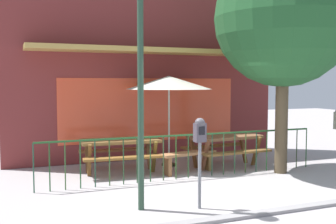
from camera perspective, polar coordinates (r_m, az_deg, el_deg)
name	(u,v)px	position (r m, az deg, el deg)	size (l,w,h in m)	color
ground	(229,199)	(7.49, 8.52, -12.02)	(40.00, 40.00, 0.00)	#A49D9E
pub_storefront	(148,52)	(11.24, -2.85, 8.49)	(7.63, 1.38, 5.91)	#40191A
patio_fence_front	(188,148)	(8.84, 2.88, -5.08)	(6.43, 0.04, 0.97)	#215024
picnic_table_left	(120,146)	(9.45, -6.73, -4.82)	(1.90, 1.50, 0.79)	brown
picnic_table_right	(225,142)	(10.15, 8.04, -4.22)	(1.88, 1.47, 0.79)	brown
patio_umbrella	(169,83)	(10.05, 0.13, 4.10)	(2.13, 2.13, 2.25)	black
patio_bench	(188,158)	(9.43, 2.88, -6.41)	(1.43, 0.56, 0.48)	#A26C43
parking_meter_near	(200,139)	(6.66, 4.50, -3.78)	(0.18, 0.17, 1.51)	slate
street_tree	(284,19)	(9.72, 15.94, 12.51)	(3.12, 3.12, 5.10)	brown
street_lamp	(140,57)	(6.54, -3.90, 7.69)	(0.28, 0.28, 3.78)	#2A4533
curb_edge	(259,215)	(6.73, 12.72, -13.96)	(10.68, 0.20, 0.11)	gray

